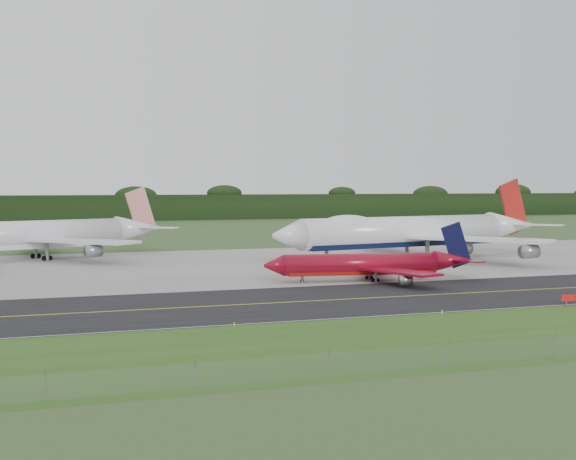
# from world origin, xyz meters

# --- Properties ---
(ground) EXTENTS (600.00, 600.00, 0.00)m
(ground) POSITION_xyz_m (0.00, 0.00, 0.00)
(ground) COLOR #375326
(ground) RESTS_ON ground
(grass_verge) EXTENTS (400.00, 30.00, 0.01)m
(grass_verge) POSITION_xyz_m (0.00, -35.00, 0.01)
(grass_verge) COLOR #2E5218
(grass_verge) RESTS_ON ground
(taxiway) EXTENTS (400.00, 32.00, 0.02)m
(taxiway) POSITION_xyz_m (0.00, -4.00, 0.01)
(taxiway) COLOR black
(taxiway) RESTS_ON ground
(apron) EXTENTS (400.00, 78.00, 0.01)m
(apron) POSITION_xyz_m (0.00, 51.00, 0.01)
(apron) COLOR gray
(apron) RESTS_ON ground
(taxiway_centreline) EXTENTS (400.00, 0.40, 0.00)m
(taxiway_centreline) POSITION_xyz_m (0.00, -4.00, 0.03)
(taxiway_centreline) COLOR yellow
(taxiway_centreline) RESTS_ON taxiway
(taxiway_edge_line) EXTENTS (400.00, 0.25, 0.00)m
(taxiway_edge_line) POSITION_xyz_m (0.00, -19.50, 0.03)
(taxiway_edge_line) COLOR silver
(taxiway_edge_line) RESTS_ON taxiway
(horizon_treeline) EXTENTS (700.00, 25.00, 12.00)m
(horizon_treeline) POSITION_xyz_m (0.00, 273.76, 5.47)
(horizon_treeline) COLOR black
(horizon_treeline) RESTS_ON ground
(jet_ba_747) EXTENTS (73.67, 60.27, 18.58)m
(jet_ba_747) POSITION_xyz_m (29.96, 49.19, 6.32)
(jet_ba_747) COLOR white
(jet_ba_747) RESTS_ON ground
(jet_red_737) EXTENTS (38.48, 31.08, 10.40)m
(jet_red_737) POSITION_xyz_m (4.28, 15.69, 2.87)
(jet_red_737) COLOR maroon
(jet_red_737) RESTS_ON ground
(jet_star_tail) EXTENTS (60.91, 49.49, 16.53)m
(jet_star_tail) POSITION_xyz_m (-49.83, 77.09, 5.51)
(jet_star_tail) COLOR silver
(jet_star_tail) RESTS_ON ground
(taxiway_sign) EXTENTS (4.59, 0.67, 1.53)m
(taxiway_sign) POSITION_xyz_m (19.15, -20.18, 1.08)
(taxiway_sign) COLOR slate
(taxiway_sign) RESTS_ON ground
(edge_marker_left) EXTENTS (0.16, 0.16, 0.50)m
(edge_marker_left) POSITION_xyz_m (-31.03, -20.50, 0.25)
(edge_marker_left) COLOR yellow
(edge_marker_left) RESTS_ON ground
(edge_marker_center) EXTENTS (0.16, 0.16, 0.50)m
(edge_marker_center) POSITION_xyz_m (-2.56, -20.50, 0.25)
(edge_marker_center) COLOR yellow
(edge_marker_center) RESTS_ON ground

